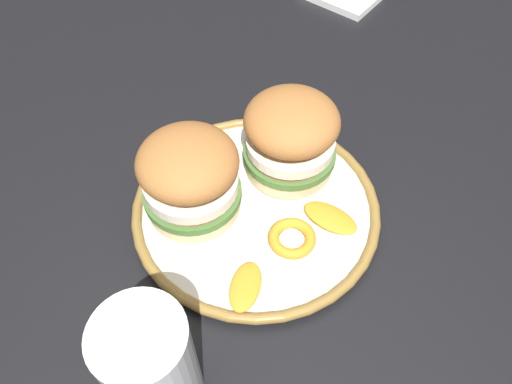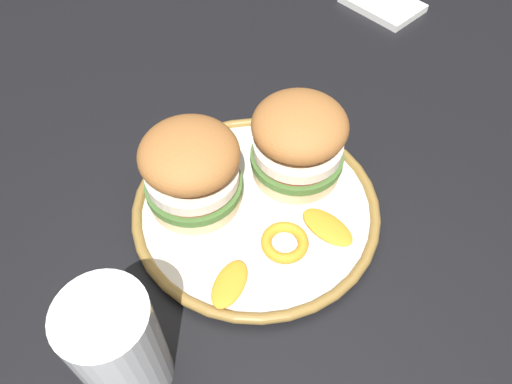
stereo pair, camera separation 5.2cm
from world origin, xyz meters
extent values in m
plane|color=#4C3D2D|center=(0.00, 0.00, 0.00)|extent=(8.00, 8.00, 0.00)
cube|color=black|center=(0.00, 0.00, 0.69)|extent=(1.19, 1.02, 0.03)
cube|color=black|center=(-0.53, -0.45, 0.34)|extent=(0.06, 0.06, 0.67)
cube|color=black|center=(-0.53, 0.45, 0.34)|extent=(0.06, 0.06, 0.67)
cylinder|color=silver|center=(0.01, 0.05, 0.71)|extent=(0.26, 0.26, 0.01)
torus|color=olive|center=(0.01, 0.05, 0.71)|extent=(0.28, 0.28, 0.01)
cylinder|color=silver|center=(0.01, 0.05, 0.71)|extent=(0.20, 0.20, 0.00)
cylinder|color=beige|center=(0.02, -0.02, 0.73)|extent=(0.10, 0.10, 0.02)
cylinder|color=#477033|center=(0.02, -0.02, 0.74)|extent=(0.11, 0.11, 0.01)
cylinder|color=#BC3828|center=(0.02, -0.02, 0.75)|extent=(0.10, 0.10, 0.01)
cylinder|color=silver|center=(0.02, -0.02, 0.76)|extent=(0.10, 0.10, 0.01)
ellipsoid|color=#A36633|center=(0.02, -0.02, 0.79)|extent=(0.15, 0.15, 0.05)
cylinder|color=beige|center=(-0.04, 0.09, 0.73)|extent=(0.10, 0.10, 0.02)
cylinder|color=#477033|center=(-0.04, 0.09, 0.74)|extent=(0.11, 0.11, 0.01)
cylinder|color=#BC3828|center=(-0.04, 0.09, 0.75)|extent=(0.10, 0.10, 0.01)
cylinder|color=silver|center=(-0.04, 0.09, 0.76)|extent=(0.10, 0.10, 0.01)
ellipsoid|color=#A36633|center=(-0.04, 0.09, 0.79)|extent=(0.15, 0.15, 0.05)
torus|color=orange|center=(0.06, 0.09, 0.73)|extent=(0.05, 0.05, 0.01)
cylinder|color=#F4E5C6|center=(0.06, 0.09, 0.72)|extent=(0.03, 0.03, 0.00)
ellipsoid|color=orange|center=(0.12, 0.04, 0.72)|extent=(0.06, 0.04, 0.01)
ellipsoid|color=orange|center=(0.04, 0.13, 0.72)|extent=(0.06, 0.07, 0.01)
cylinder|color=white|center=(0.21, -0.04, 0.77)|extent=(0.08, 0.08, 0.13)
cylinder|color=#5B2D19|center=(0.21, -0.04, 0.73)|extent=(0.07, 0.07, 0.06)
camera|label=1|loc=(0.35, 0.05, 1.18)|focal=35.31mm
camera|label=2|loc=(0.35, 0.10, 1.18)|focal=35.31mm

